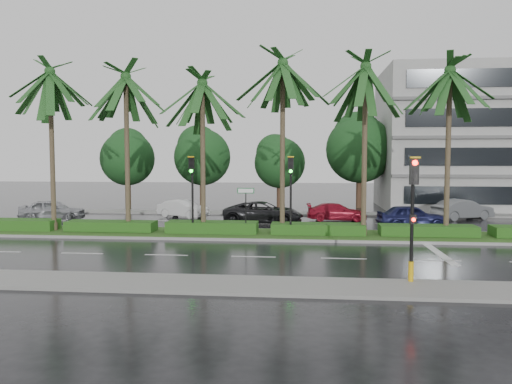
# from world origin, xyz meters

# --- Properties ---
(ground) EXTENTS (120.00, 120.00, 0.00)m
(ground) POSITION_xyz_m (0.00, 0.00, 0.00)
(ground) COLOR black
(ground) RESTS_ON ground
(near_sidewalk) EXTENTS (40.00, 2.40, 0.12)m
(near_sidewalk) POSITION_xyz_m (0.00, -10.20, 0.06)
(near_sidewalk) COLOR gray
(near_sidewalk) RESTS_ON ground
(far_sidewalk) EXTENTS (40.00, 2.00, 0.12)m
(far_sidewalk) POSITION_xyz_m (0.00, 12.00, 0.06)
(far_sidewalk) COLOR gray
(far_sidewalk) RESTS_ON ground
(median) EXTENTS (36.00, 4.00, 0.15)m
(median) POSITION_xyz_m (0.00, 1.00, 0.08)
(median) COLOR gray
(median) RESTS_ON ground
(hedge) EXTENTS (35.20, 1.40, 0.60)m
(hedge) POSITION_xyz_m (0.00, 1.00, 0.45)
(hedge) COLOR #134414
(hedge) RESTS_ON median
(lane_markings) EXTENTS (34.00, 13.06, 0.01)m
(lane_markings) POSITION_xyz_m (3.04, -0.43, 0.01)
(lane_markings) COLOR silver
(lane_markings) RESTS_ON ground
(palm_row) EXTENTS (26.30, 4.20, 10.36)m
(palm_row) POSITION_xyz_m (-1.25, 1.02, 8.54)
(palm_row) COLOR #423826
(palm_row) RESTS_ON median
(signal_near) EXTENTS (0.34, 0.45, 4.36)m
(signal_near) POSITION_xyz_m (6.00, -9.39, 2.50)
(signal_near) COLOR black
(signal_near) RESTS_ON near_sidewalk
(signal_median_left) EXTENTS (0.34, 0.42, 4.36)m
(signal_median_left) POSITION_xyz_m (-4.00, 0.30, 3.00)
(signal_median_left) COLOR black
(signal_median_left) RESTS_ON median
(signal_median_right) EXTENTS (0.34, 0.42, 4.36)m
(signal_median_right) POSITION_xyz_m (1.50, 0.30, 3.00)
(signal_median_right) COLOR black
(signal_median_right) RESTS_ON median
(street_sign) EXTENTS (0.95, 0.09, 2.60)m
(street_sign) POSITION_xyz_m (-1.00, 0.48, 2.12)
(street_sign) COLOR black
(street_sign) RESTS_ON median
(bg_trees) EXTENTS (32.96, 5.86, 8.47)m
(bg_trees) POSITION_xyz_m (0.71, 17.59, 4.84)
(bg_trees) COLOR #3D271B
(bg_trees) RESTS_ON ground
(building) EXTENTS (16.00, 10.00, 12.00)m
(building) POSITION_xyz_m (17.00, 18.00, 6.00)
(building) COLOR gray
(building) RESTS_ON ground
(car_silver) EXTENTS (2.46, 4.64, 1.50)m
(car_silver) POSITION_xyz_m (-15.37, 6.27, 0.75)
(car_silver) COLOR #9EA0A6
(car_silver) RESTS_ON ground
(car_white) EXTENTS (2.83, 4.14, 1.29)m
(car_white) POSITION_xyz_m (-6.74, 9.08, 0.65)
(car_white) COLOR silver
(car_white) RESTS_ON ground
(car_darkgrey) EXTENTS (2.66, 5.44, 1.49)m
(car_darkgrey) POSITION_xyz_m (-0.50, 6.20, 0.74)
(car_darkgrey) COLOR black
(car_darkgrey) RESTS_ON ground
(car_red) EXTENTS (1.86, 4.25, 1.22)m
(car_red) POSITION_xyz_m (4.50, 8.33, 0.61)
(car_red) COLOR maroon
(car_red) RESTS_ON ground
(car_blue) EXTENTS (2.16, 4.41, 1.45)m
(car_blue) POSITION_xyz_m (9.00, 5.30, 0.73)
(car_blue) COLOR #171B47
(car_blue) RESTS_ON ground
(car_grey) EXTENTS (3.27, 4.67, 1.46)m
(car_grey) POSITION_xyz_m (13.50, 9.78, 0.73)
(car_grey) COLOR #5B5E61
(car_grey) RESTS_ON ground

